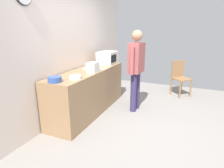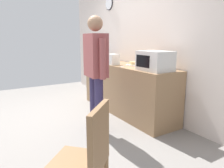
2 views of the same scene
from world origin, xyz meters
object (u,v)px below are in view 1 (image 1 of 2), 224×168
sandwich_plate (88,68)px  fork_utensil (103,69)px  microwave (108,58)px  cereal_bowl (75,77)px  toaster (93,67)px  person_standing (136,65)px  salad_bowl (55,79)px  spoon_utensil (98,62)px  wooden_chair (180,76)px

sandwich_plate → fork_utensil: size_ratio=1.48×
microwave → cereal_bowl: microwave is taller
microwave → toaster: 1.00m
microwave → cereal_bowl: (-1.55, -0.10, -0.12)m
cereal_bowl → fork_utensil: cereal_bowl is taller
fork_utensil → person_standing: person_standing is taller
cereal_bowl → toaster: toaster is taller
sandwich_plate → person_standing: bearing=-69.1°
microwave → salad_bowl: bearing=177.5°
spoon_utensil → cereal_bowl: bearing=-165.8°
salad_bowl → spoon_utensil: size_ratio=1.29×
microwave → salad_bowl: 1.85m
microwave → fork_utensil: microwave is taller
microwave → toaster: bearing=-172.0°
sandwich_plate → fork_utensil: sandwich_plate is taller
salad_bowl → toaster: 0.88m
microwave → toaster: size_ratio=2.27×
toaster → wooden_chair: toaster is taller
cereal_bowl → spoon_utensil: bearing=14.2°
sandwich_plate → salad_bowl: salad_bowl is taller
salad_bowl → cereal_bowl: 0.35m
cereal_bowl → toaster: 0.56m
microwave → fork_utensil: 0.67m
microwave → cereal_bowl: 1.56m
sandwich_plate → toaster: bearing=-135.9°
fork_utensil → toaster: bearing=174.5°
microwave → person_standing: size_ratio=0.29×
salad_bowl → cereal_bowl: bearing=-31.9°
cereal_bowl → microwave: bearing=3.8°
salad_bowl → wooden_chair: bearing=-30.7°
salad_bowl → person_standing: (1.49, -0.91, 0.04)m
spoon_utensil → sandwich_plate: bearing=-166.9°
sandwich_plate → cereal_bowl: size_ratio=1.23×
salad_bowl → toaster: (0.85, -0.22, 0.06)m
sandwich_plate → toaster: (-0.27, -0.26, 0.08)m
salad_bowl → wooden_chair: (2.93, -1.74, -0.45)m
sandwich_plate → fork_utensil: bearing=-72.9°
sandwich_plate → spoon_utensil: bearing=13.1°
salad_bowl → fork_utensil: (1.22, -0.26, -0.04)m
fork_utensil → wooden_chair: size_ratio=0.18×
microwave → salad_bowl: (-1.85, 0.08, -0.11)m
cereal_bowl → spoon_utensil: cereal_bowl is taller
salad_bowl → spoon_utensil: bearing=6.9°
wooden_chair → sandwich_plate: bearing=135.4°
person_standing → wooden_chair: person_standing is taller
toaster → microwave: bearing=8.0°
microwave → wooden_chair: microwave is taller
cereal_bowl → person_standing: (1.19, -0.72, 0.06)m
toaster → sandwich_plate: bearing=44.1°
fork_utensil → person_standing: 0.71m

